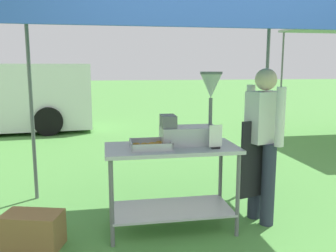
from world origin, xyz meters
name	(u,v)px	position (x,y,z in m)	size (l,w,h in m)	color
ground_plane	(142,137)	(0.00, 6.00, 0.00)	(70.00, 70.00, 0.00)	#519342
stall_canopy	(170,17)	(-0.20, 1.22, 2.09)	(3.20, 2.17, 2.17)	slate
donut_cart	(172,170)	(-0.20, 1.12, 0.61)	(1.29, 0.63, 0.86)	#B7B7BC
donut_tray	(151,146)	(-0.41, 1.08, 0.88)	(0.39, 0.33, 0.07)	#B7B7BC
donut_fryer	(193,121)	(0.03, 1.19, 1.09)	(0.61, 0.28, 0.72)	#B7B7BC
menu_sign	(216,139)	(0.19, 0.96, 0.95)	(0.13, 0.05, 0.23)	black
vendor	(263,138)	(0.76, 1.15, 0.90)	(0.47, 0.53, 1.61)	#2D3347
supply_crate	(33,230)	(-1.51, 0.97, 0.16)	(0.58, 0.42, 0.32)	olive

